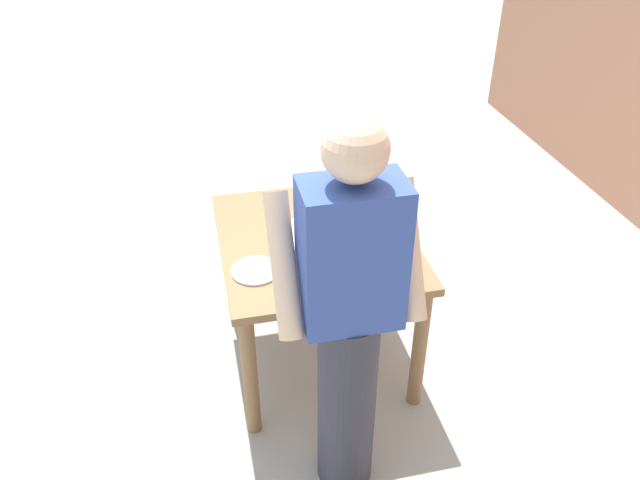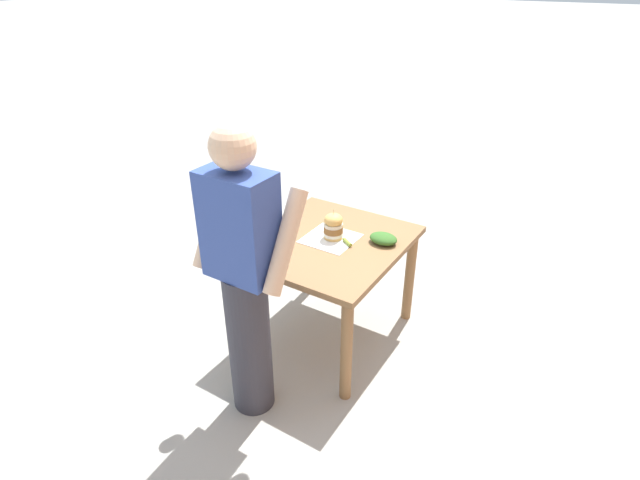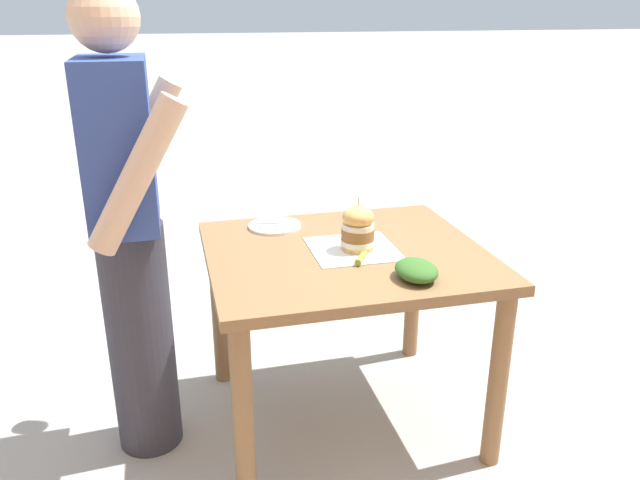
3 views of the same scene
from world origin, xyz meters
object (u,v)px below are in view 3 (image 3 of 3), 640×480
object	(u,v)px
side_plate_with_forks	(275,226)
diner_across_table	(129,229)
sandwich	(358,228)
pickle_spear	(361,258)
side_salad	(416,270)
patio_table	(345,279)

from	to	relation	value
side_plate_with_forks	diner_across_table	distance (m)	0.64
sandwich	pickle_spear	size ratio (longest dim) A/B	2.30
side_plate_with_forks	diner_across_table	bearing A→B (deg)	116.77
side_plate_with_forks	side_salad	world-z (taller)	side_salad
side_plate_with_forks	side_salad	bearing A→B (deg)	-149.73
patio_table	side_plate_with_forks	size ratio (longest dim) A/B	4.71
sandwich	diner_across_table	size ratio (longest dim) A/B	0.12
sandwich	side_plate_with_forks	distance (m)	0.43
sandwich	pickle_spear	distance (m)	0.14
pickle_spear	side_plate_with_forks	distance (m)	0.51
patio_table	pickle_spear	world-z (taller)	pickle_spear
side_salad	diner_across_table	bearing A→B (deg)	69.30
patio_table	side_salad	size ratio (longest dim) A/B	5.76
sandwich	side_plate_with_forks	size ratio (longest dim) A/B	0.93
patio_table	pickle_spear	distance (m)	0.19
sandwich	diner_across_table	xyz separation A→B (m)	(0.05, 0.82, 0.05)
pickle_spear	side_plate_with_forks	size ratio (longest dim) A/B	0.40
pickle_spear	side_salad	world-z (taller)	side_salad
side_salad	pickle_spear	bearing A→B (deg)	36.61
pickle_spear	patio_table	bearing A→B (deg)	8.66
sandwich	side_salad	size ratio (longest dim) A/B	1.13
side_plate_with_forks	diner_across_table	xyz separation A→B (m)	(-0.28, 0.56, 0.13)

